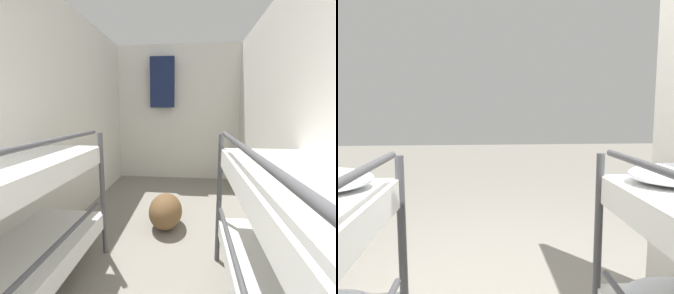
# 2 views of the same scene
# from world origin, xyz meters

# --- Properties ---
(wall_left) EXTENTS (0.06, 4.99, 2.53)m
(wall_left) POSITION_xyz_m (-1.18, 2.43, 1.27)
(wall_left) COLOR silver
(wall_left) RESTS_ON ground_plane
(wall_right) EXTENTS (0.06, 4.99, 2.53)m
(wall_right) POSITION_xyz_m (1.18, 2.43, 1.27)
(wall_right) COLOR silver
(wall_right) RESTS_ON ground_plane
(wall_back) EXTENTS (2.41, 0.06, 2.53)m
(wall_back) POSITION_xyz_m (0.00, 4.90, 1.27)
(wall_back) COLOR silver
(wall_back) RESTS_ON ground_plane
(bunk_stack_right_near) EXTENTS (0.65, 1.88, 1.18)m
(bunk_stack_right_near) POSITION_xyz_m (0.83, 1.42, 0.65)
(bunk_stack_right_near) COLOR #4C4C51
(bunk_stack_right_near) RESTS_ON ground_plane
(duffel_bag) EXTENTS (0.38, 0.53, 0.38)m
(duffel_bag) POSITION_xyz_m (-0.01, 2.94, 0.19)
(duffel_bag) COLOR brown
(duffel_bag) RESTS_ON ground_plane
(hanging_coat) EXTENTS (0.44, 0.12, 0.90)m
(hanging_coat) POSITION_xyz_m (-0.28, 4.75, 1.83)
(hanging_coat) COLOR #192347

